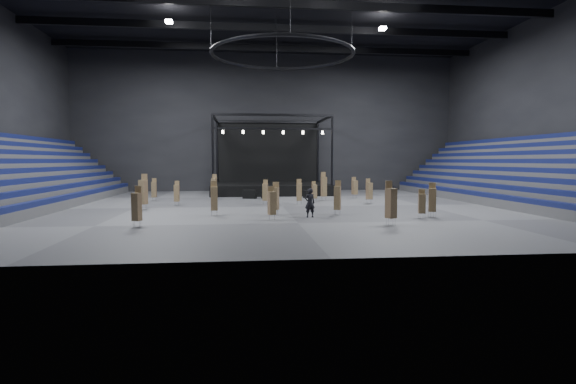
{
  "coord_description": "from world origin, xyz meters",
  "views": [
    {
      "loc": [
        -3.66,
        -38.66,
        3.98
      ],
      "look_at": [
        0.26,
        -2.0,
        1.4
      ],
      "focal_mm": 28.0,
      "sensor_mm": 36.0,
      "label": 1
    }
  ],
  "objects": [
    {
      "name": "wall_front",
      "position": [
        0.0,
        -21.0,
        9.0
      ],
      "size": [
        50.0,
        0.2,
        18.0
      ],
      "primitive_type": "cube",
      "color": "black",
      "rests_on": "ground"
    },
    {
      "name": "wall_right",
      "position": [
        25.0,
        0.0,
        9.0
      ],
      "size": [
        0.2,
        42.0,
        18.0
      ],
      "primitive_type": "cube",
      "color": "black",
      "rests_on": "ground"
    },
    {
      "name": "chair_stack_5",
      "position": [
        5.57,
        -11.99,
        1.41
      ],
      "size": [
        0.7,
        0.7,
        2.74
      ],
      "rotation": [
        0.0,
        0.0,
        0.42
      ],
      "color": "silver",
      "rests_on": "floor"
    },
    {
      "name": "chair_stack_7",
      "position": [
        -1.56,
        -8.83,
        1.18
      ],
      "size": [
        0.58,
        0.58,
        2.28
      ],
      "rotation": [
        0.0,
        0.0,
        0.36
      ],
      "color": "silver",
      "rests_on": "floor"
    },
    {
      "name": "chair_stack_15",
      "position": [
        1.63,
        1.38,
        1.2
      ],
      "size": [
        0.48,
        0.48,
        2.33
      ],
      "rotation": [
        0.0,
        0.0,
        -0.07
      ],
      "color": "silver",
      "rests_on": "floor"
    },
    {
      "name": "truss_ring",
      "position": [
        -0.0,
        0.0,
        13.0
      ],
      "size": [
        12.3,
        12.3,
        5.15
      ],
      "color": "black",
      "rests_on": "ceiling"
    },
    {
      "name": "chair_stack_14",
      "position": [
        -1.13,
        -6.11,
        1.26
      ],
      "size": [
        0.64,
        0.64,
        2.43
      ],
      "rotation": [
        0.0,
        0.0,
        -0.38
      ],
      "color": "silver",
      "rests_on": "floor"
    },
    {
      "name": "chair_stack_10",
      "position": [
        8.27,
        1.88,
        1.21
      ],
      "size": [
        0.61,
        0.61,
        2.32
      ],
      "rotation": [
        0.0,
        0.0,
        0.37
      ],
      "color": "silver",
      "rests_on": "floor"
    },
    {
      "name": "bleachers_right",
      "position": [
        22.94,
        0.0,
        1.73
      ],
      "size": [
        7.2,
        40.0,
        6.4
      ],
      "color": "#4A4A4D",
      "rests_on": "floor"
    },
    {
      "name": "stage",
      "position": [
        0.0,
        16.24,
        1.45
      ],
      "size": [
        14.0,
        10.0,
        9.2
      ],
      "color": "black",
      "rests_on": "floor"
    },
    {
      "name": "roof_girders",
      "position": [
        0.0,
        -0.0,
        17.2
      ],
      "size": [
        49.0,
        30.35,
        0.7
      ],
      "color": "black",
      "rests_on": "ceiling"
    },
    {
      "name": "flight_case_left",
      "position": [
        -2.67,
        8.54,
        0.46
      ],
      "size": [
        1.52,
        1.08,
        0.91
      ],
      "primitive_type": "cube",
      "rotation": [
        0.0,
        0.0,
        -0.32
      ],
      "color": "black",
      "rests_on": "floor"
    },
    {
      "name": "chair_stack_17",
      "position": [
        4.66,
        5.44,
        1.44
      ],
      "size": [
        0.57,
        0.57,
        2.85
      ],
      "rotation": [
        0.0,
        0.0,
        0.16
      ],
      "color": "silver",
      "rests_on": "floor"
    },
    {
      "name": "flight_case_right",
      "position": [
        3.71,
        8.77,
        0.41
      ],
      "size": [
        1.36,
        1.04,
        0.81
      ],
      "primitive_type": "cube",
      "rotation": [
        0.0,
        0.0,
        0.4
      ],
      "color": "black",
      "rests_on": "floor"
    },
    {
      "name": "flight_case_mid",
      "position": [
        -0.84,
        8.69,
        0.42
      ],
      "size": [
        1.31,
        0.72,
        0.85
      ],
      "primitive_type": "cube",
      "rotation": [
        0.0,
        0.0,
        -0.07
      ],
      "color": "black",
      "rests_on": "floor"
    },
    {
      "name": "chair_stack_0",
      "position": [
        -9.28,
        1.93,
        1.13
      ],
      "size": [
        0.47,
        0.47,
        2.19
      ],
      "rotation": [
        0.0,
        0.0,
        -0.11
      ],
      "color": "silver",
      "rests_on": "floor"
    },
    {
      "name": "chair_stack_12",
      "position": [
        -5.54,
        -6.03,
        1.3
      ],
      "size": [
        0.52,
        0.52,
        2.52
      ],
      "rotation": [
        0.0,
        0.0,
        0.09
      ],
      "color": "silver",
      "rests_on": "floor"
    },
    {
      "name": "chair_stack_13",
      "position": [
        8.37,
        7.59,
        1.2
      ],
      "size": [
        0.62,
        0.62,
        2.26
      ],
      "rotation": [
        0.0,
        0.0,
        0.26
      ],
      "color": "silver",
      "rests_on": "floor"
    },
    {
      "name": "chair_stack_1",
      "position": [
        -1.41,
        1.9,
        1.17
      ],
      "size": [
        0.53,
        0.53,
        2.26
      ],
      "rotation": [
        0.0,
        0.0,
        -0.26
      ],
      "color": "silver",
      "rests_on": "floor"
    },
    {
      "name": "bleachers_left",
      "position": [
        -22.94,
        0.0,
        1.73
      ],
      "size": [
        7.2,
        40.0,
        6.4
      ],
      "color": "#4A4A4D",
      "rests_on": "floor"
    },
    {
      "name": "wall_back",
      "position": [
        0.0,
        21.0,
        9.0
      ],
      "size": [
        50.0,
        0.2,
        18.0
      ],
      "primitive_type": "cube",
      "color": "black",
      "rests_on": "ground"
    },
    {
      "name": "chair_stack_9",
      "position": [
        3.45,
        3.96,
        1.04
      ],
      "size": [
        0.5,
        0.5,
        2.0
      ],
      "rotation": [
        0.0,
        0.0,
        0.27
      ],
      "color": "silver",
      "rests_on": "floor"
    },
    {
      "name": "chair_stack_3",
      "position": [
        -11.48,
        -1.38,
        1.49
      ],
      "size": [
        0.7,
        0.7,
        2.91
      ],
      "rotation": [
        0.0,
        0.0,
        -0.36
      ],
      "color": "silver",
      "rests_on": "floor"
    },
    {
      "name": "man_center",
      "position": [
        1.2,
        -7.65,
        1.03
      ],
      "size": [
        0.82,
        0.61,
        2.05
      ],
      "primitive_type": "imported",
      "rotation": [
        0.0,
        0.0,
        3.31
      ],
      "color": "black",
      "rests_on": "floor"
    },
    {
      "name": "chair_stack_11",
      "position": [
        8.76,
        -9.11,
        1.07
      ],
      "size": [
        0.54,
        0.54,
        2.02
      ],
      "rotation": [
        0.0,
        0.0,
        -0.24
      ],
      "color": "silver",
      "rests_on": "floor"
    },
    {
      "name": "floor",
      "position": [
        0.0,
        0.0,
        0.0
      ],
      "size": [
        50.0,
        50.0,
        0.0
      ],
      "primitive_type": "plane",
      "color": "#4E4E51",
      "rests_on": "ground"
    },
    {
      "name": "crew_member",
      "position": [
        11.09,
        2.98,
        0.8
      ],
      "size": [
        0.86,
        0.95,
        1.6
      ],
      "primitive_type": "imported",
      "rotation": [
        0.0,
        0.0,
        1.18
      ],
      "color": "black",
      "rests_on": "floor"
    },
    {
      "name": "chair_stack_16",
      "position": [
        -12.12,
        6.64,
        1.17
      ],
      "size": [
        0.45,
        0.45,
        2.25
      ],
      "rotation": [
        0.0,
        0.0,
        -0.03
      ],
      "color": "silver",
      "rests_on": "floor"
    },
    {
      "name": "chair_stack_8",
      "position": [
        9.76,
        -8.54,
        1.27
      ],
      "size": [
        0.63,
        0.63,
        2.44
      ],
      "rotation": [
        0.0,
        0.0,
        -0.35
      ],
      "color": "silver",
      "rests_on": "floor"
    },
    {
      "name": "chair_stack_4",
      "position": [
        -9.84,
        -11.09,
        1.26
      ],
      "size": [
        0.59,
        0.59,
        2.47
      ],
      "rotation": [
        0.0,
        0.0,
        -0.38
      ],
      "color": "silver",
      "rests_on": "floor"
    },
    {
      "name": "chair_stack_2",
      "position": [
        3.44,
        -6.41,
        1.29
      ],
      "size": [
        0.6,
        0.6,
        2.54
      ],
      "rotation": [
        0.0,
        0.0,
        -0.41
      ],
      "color": "silver",
      "rests_on": "floor"
    },
    {
      "name": "chair_stack_6",
      "position": [
        -6.34,
        8.01,
        1.33
      ],
      "size": [
        0.58,
        0.58,
        2.6
      ],
      "rotation": [
        0.0,
        0.0,
        -0.26
      ],
      "color": "silver",
      "rests_on": "floor"
    }
  ]
}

